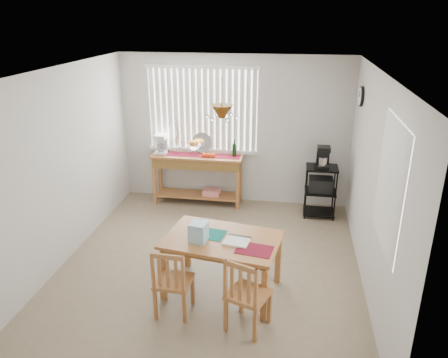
% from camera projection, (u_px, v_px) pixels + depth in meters
% --- Properties ---
extents(ground, '(4.00, 4.50, 0.01)m').
position_uv_depth(ground, '(210.00, 264.00, 6.00)').
color(ground, gray).
extents(room_shell, '(4.20, 4.70, 2.70)m').
position_uv_depth(room_shell, '(209.00, 146.00, 5.40)').
color(room_shell, silver).
rests_on(room_shell, ground).
extents(sideboard, '(1.59, 0.45, 0.90)m').
position_uv_depth(sideboard, '(198.00, 167.00, 7.69)').
color(sideboard, '#AE6E3A').
rests_on(sideboard, ground).
extents(sideboard_items, '(1.51, 0.38, 0.69)m').
position_uv_depth(sideboard_items, '(183.00, 147.00, 7.61)').
color(sideboard_items, maroon).
rests_on(sideboard_items, sideboard).
extents(wire_cart, '(0.51, 0.41, 0.87)m').
position_uv_depth(wire_cart, '(321.00, 187.00, 7.25)').
color(wire_cart, black).
rests_on(wire_cart, ground).
extents(cart_items, '(0.20, 0.25, 0.36)m').
position_uv_depth(cart_items, '(323.00, 157.00, 7.07)').
color(cart_items, black).
rests_on(cart_items, wire_cart).
extents(dining_table, '(1.47, 1.07, 0.72)m').
position_uv_depth(dining_table, '(222.00, 244.00, 5.22)').
color(dining_table, '#AE6E3A').
rests_on(dining_table, ground).
extents(table_items, '(1.04, 0.64, 0.23)m').
position_uv_depth(table_items, '(208.00, 234.00, 5.09)').
color(table_items, '#136E66').
rests_on(table_items, dining_table).
extents(chair_left, '(0.41, 0.41, 0.85)m').
position_uv_depth(chair_left, '(173.00, 282.00, 4.87)').
color(chair_left, '#AE6E3A').
rests_on(chair_left, ground).
extents(chair_right, '(0.53, 0.53, 0.89)m').
position_uv_depth(chair_right, '(247.00, 295.00, 4.62)').
color(chair_right, '#AE6E3A').
rests_on(chair_right, ground).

